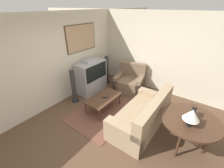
# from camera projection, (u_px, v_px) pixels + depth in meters

# --- Properties ---
(ground_plane) EXTENTS (12.00, 12.00, 0.00)m
(ground_plane) POSITION_uv_depth(u_px,v_px,m) (112.00, 128.00, 3.89)
(ground_plane) COLOR brown
(wall_back) EXTENTS (12.00, 0.10, 2.70)m
(wall_back) POSITION_uv_depth(u_px,v_px,m) (54.00, 62.00, 4.39)
(wall_back) COLOR beige
(wall_back) RESTS_ON ground_plane
(wall_right) EXTENTS (0.06, 12.00, 2.70)m
(wall_right) POSITION_uv_depth(u_px,v_px,m) (158.00, 54.00, 5.13)
(wall_right) COLOR beige
(wall_right) RESTS_ON ground_plane
(area_rug) EXTENTS (1.99, 1.47, 0.01)m
(area_rug) POSITION_uv_depth(u_px,v_px,m) (104.00, 112.00, 4.46)
(area_rug) COLOR brown
(area_rug) RESTS_ON ground_plane
(tv) EXTENTS (1.09, 0.52, 1.20)m
(tv) POSITION_uv_depth(u_px,v_px,m) (92.00, 77.00, 5.33)
(tv) COLOR #9E9EA3
(tv) RESTS_ON ground_plane
(couch) EXTENTS (1.91, 0.93, 0.92)m
(couch) POSITION_uv_depth(u_px,v_px,m) (143.00, 116.00, 3.82)
(couch) COLOR #9E8466
(couch) RESTS_ON ground_plane
(armchair) EXTENTS (1.10, 1.16, 0.94)m
(armchair) POSITION_uv_depth(u_px,v_px,m) (130.00, 82.00, 5.55)
(armchair) COLOR brown
(armchair) RESTS_ON ground_plane
(coffee_table) EXTENTS (1.09, 0.61, 0.42)m
(coffee_table) POSITION_uv_depth(u_px,v_px,m) (103.00, 98.00, 4.43)
(coffee_table) COLOR #472D1E
(coffee_table) RESTS_ON ground_plane
(console_table) EXTENTS (1.19, 1.19, 0.74)m
(console_table) POSITION_uv_depth(u_px,v_px,m) (190.00, 122.00, 3.12)
(console_table) COLOR #472D1E
(console_table) RESTS_ON ground_plane
(table_lamp) EXTENTS (0.31, 0.31, 0.38)m
(table_lamp) POSITION_uv_depth(u_px,v_px,m) (192.00, 115.00, 2.82)
(table_lamp) COLOR black
(table_lamp) RESTS_ON console_table
(mantel_clock) EXTENTS (0.17, 0.10, 0.22)m
(mantel_clock) POSITION_uv_depth(u_px,v_px,m) (193.00, 113.00, 3.09)
(mantel_clock) COLOR black
(mantel_clock) RESTS_ON console_table
(remote) EXTENTS (0.13, 0.16, 0.02)m
(remote) POSITION_uv_depth(u_px,v_px,m) (105.00, 97.00, 4.38)
(remote) COLOR black
(remote) RESTS_ON coffee_table
(speaker_tower_left) EXTENTS (0.24, 0.24, 1.10)m
(speaker_tower_left) POSITION_uv_depth(u_px,v_px,m) (74.00, 87.00, 4.73)
(speaker_tower_left) COLOR black
(speaker_tower_left) RESTS_ON ground_plane
(speaker_tower_right) EXTENTS (0.24, 0.24, 1.10)m
(speaker_tower_right) POSITION_uv_depth(u_px,v_px,m) (107.00, 70.00, 5.94)
(speaker_tower_right) COLOR black
(speaker_tower_right) RESTS_ON ground_plane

